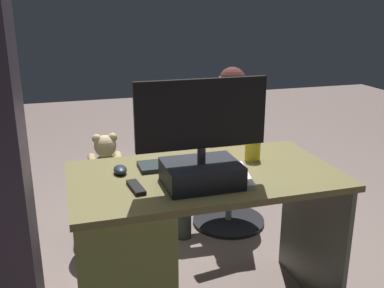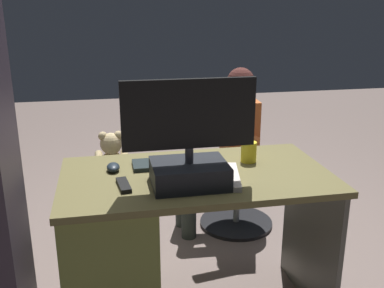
% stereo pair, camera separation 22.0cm
% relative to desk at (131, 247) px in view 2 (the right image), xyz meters
% --- Properties ---
extents(ground_plane, '(10.00, 10.00, 0.00)m').
position_rel_desk_xyz_m(ground_plane, '(-0.31, -0.44, -0.41)').
color(ground_plane, '#705E58').
extents(desk, '(1.23, 0.68, 0.76)m').
position_rel_desk_xyz_m(desk, '(0.00, 0.00, 0.00)').
color(desk, brown).
rests_on(desk, ground_plane).
extents(monitor, '(0.56, 0.25, 0.46)m').
position_rel_desk_xyz_m(monitor, '(-0.25, 0.12, 0.49)').
color(monitor, black).
rests_on(monitor, desk).
extents(keyboard, '(0.42, 0.14, 0.02)m').
position_rel_desk_xyz_m(keyboard, '(-0.24, -0.13, 0.36)').
color(keyboard, black).
rests_on(keyboard, desk).
extents(computer_mouse, '(0.06, 0.10, 0.04)m').
position_rel_desk_xyz_m(computer_mouse, '(0.06, -0.11, 0.37)').
color(computer_mouse, '#1E2730').
rests_on(computer_mouse, desk).
extents(cup, '(0.08, 0.08, 0.10)m').
position_rel_desk_xyz_m(cup, '(-0.60, -0.10, 0.40)').
color(cup, yellow).
rests_on(cup, desk).
extents(tv_remote, '(0.06, 0.15, 0.02)m').
position_rel_desk_xyz_m(tv_remote, '(0.02, 0.10, 0.36)').
color(tv_remote, black).
rests_on(tv_remote, desk).
extents(notebook_binder, '(0.28, 0.34, 0.02)m').
position_rel_desk_xyz_m(notebook_binder, '(-0.37, 0.08, 0.36)').
color(notebook_binder, beige).
rests_on(notebook_binder, desk).
extents(office_chair_teddy, '(0.48, 0.48, 0.44)m').
position_rel_desk_xyz_m(office_chair_teddy, '(0.06, -0.81, -0.14)').
color(office_chair_teddy, black).
rests_on(office_chair_teddy, ground_plane).
extents(teddy_bear, '(0.21, 0.21, 0.31)m').
position_rel_desk_xyz_m(teddy_bear, '(0.06, -0.82, 0.17)').
color(teddy_bear, tan).
rests_on(teddy_bear, office_chair_teddy).
extents(visitor_chair, '(0.51, 0.51, 0.44)m').
position_rel_desk_xyz_m(visitor_chair, '(-0.78, -0.87, -0.15)').
color(visitor_chair, black).
rests_on(visitor_chair, ground_plane).
extents(person, '(0.53, 0.50, 1.11)m').
position_rel_desk_xyz_m(person, '(-0.70, -0.86, 0.25)').
color(person, '#CA632F').
rests_on(person, ground_plane).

